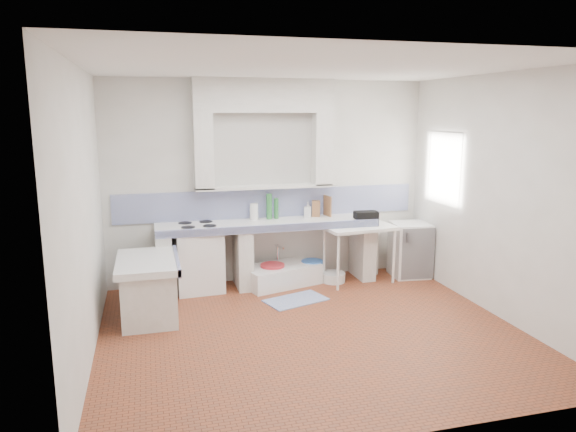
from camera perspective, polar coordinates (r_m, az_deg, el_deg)
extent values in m
plane|color=brown|center=(5.94, 2.53, -12.29)|extent=(4.50, 4.50, 0.00)
plane|color=silver|center=(5.47, 2.79, 15.71)|extent=(4.50, 4.50, 0.00)
plane|color=silver|center=(7.45, -1.98, 3.70)|extent=(4.50, 0.00, 4.50)
plane|color=silver|center=(3.72, 11.94, -4.07)|extent=(4.50, 0.00, 4.50)
plane|color=silver|center=(5.32, -21.12, -0.03)|extent=(0.00, 4.50, 4.50)
plane|color=silver|center=(6.57, 21.74, 1.91)|extent=(0.00, 4.50, 4.50)
cube|color=silver|center=(7.25, -2.60, 12.80)|extent=(1.90, 0.25, 0.45)
cube|color=#372211|center=(7.62, 17.57, 4.87)|extent=(0.35, 0.86, 1.06)
cube|color=white|center=(7.52, 16.80, 7.75)|extent=(0.01, 0.84, 0.24)
cube|color=white|center=(7.23, -2.19, -0.87)|extent=(3.00, 0.60, 0.08)
cube|color=navy|center=(6.96, -1.68, -1.34)|extent=(3.00, 0.04, 0.10)
cube|color=silver|center=(7.17, -13.18, -4.96)|extent=(0.20, 0.55, 0.82)
cube|color=silver|center=(7.27, -4.86, -4.49)|extent=(0.20, 0.55, 0.82)
cube|color=silver|center=(7.75, 8.00, -3.57)|extent=(0.20, 0.55, 0.82)
cube|color=white|center=(6.33, -14.85, -4.84)|extent=(0.70, 1.10, 0.08)
cube|color=silver|center=(6.44, -14.70, -7.84)|extent=(0.60, 1.00, 0.62)
cube|color=navy|center=(6.34, -11.86, -4.69)|extent=(0.04, 1.10, 0.10)
cube|color=navy|center=(7.48, -1.93, 1.41)|extent=(4.27, 0.03, 0.40)
cube|color=white|center=(7.21, -9.60, -4.56)|extent=(0.65, 0.63, 0.86)
cube|color=white|center=(7.41, -0.74, -6.45)|extent=(1.15, 0.83, 0.25)
cube|color=white|center=(7.51, 7.62, -4.09)|extent=(1.02, 0.64, 0.04)
cube|color=white|center=(7.94, 12.93, -3.53)|extent=(0.56, 0.56, 0.79)
cylinder|color=red|center=(7.34, -1.67, -6.37)|extent=(0.37, 0.37, 0.31)
cylinder|color=orange|center=(7.40, 0.51, -6.49)|extent=(0.34, 0.34, 0.24)
cylinder|color=blue|center=(7.60, 2.60, -5.85)|extent=(0.31, 0.31, 0.29)
cylinder|color=white|center=(7.58, 4.88, -6.56)|extent=(0.45, 0.45, 0.13)
cylinder|color=silver|center=(7.54, -2.17, -5.95)|extent=(0.08, 0.08, 0.30)
cylinder|color=silver|center=(7.63, 0.09, -5.85)|extent=(0.08, 0.08, 0.27)
cube|color=black|center=(7.45, 8.37, -0.26)|extent=(0.33, 0.21, 0.20)
cylinder|color=#2A7033|center=(7.33, -2.04, 1.03)|extent=(0.08, 0.08, 0.35)
cylinder|color=#2A7033|center=(7.37, -1.27, 0.82)|extent=(0.08, 0.08, 0.29)
cube|color=#8E5D39|center=(7.53, 3.03, 0.80)|extent=(0.14, 0.12, 0.23)
cube|color=#8E5D39|center=(7.58, 4.26, 1.09)|extent=(0.06, 0.21, 0.29)
cylinder|color=white|center=(7.31, -3.69, 0.47)|extent=(0.12, 0.12, 0.23)
imported|color=white|center=(7.50, 2.14, 0.71)|extent=(0.13, 0.13, 0.22)
cube|color=#344D99|center=(6.84, 0.85, -9.02)|extent=(0.87, 0.65, 0.01)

